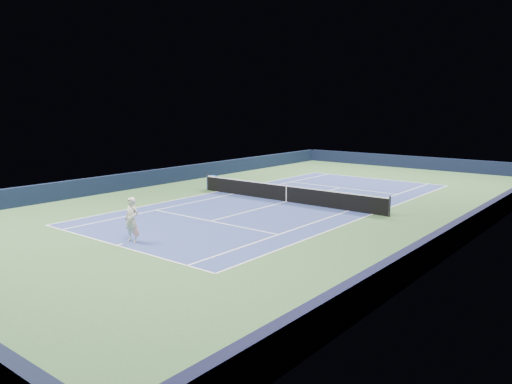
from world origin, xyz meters
The scene contains 19 objects.
ground centered at (0.00, 0.00, 0.00)m, with size 40.00×40.00×0.00m, color #34572F.
wall_far centered at (0.00, 19.82, 0.55)m, with size 22.00×0.35×1.10m, color black.
wall_right centered at (10.82, 0.00, 0.55)m, with size 0.35×40.00×1.10m, color black.
wall_left centered at (-10.82, 0.00, 0.55)m, with size 0.35×40.00×1.10m, color #101931.
court_surface centered at (0.00, 0.00, 0.00)m, with size 10.97×23.77×0.01m, color navy.
baseline_far centered at (0.00, 11.88, 0.01)m, with size 10.97×0.08×0.00m, color white.
baseline_near centered at (0.00, -11.88, 0.01)m, with size 10.97×0.08×0.00m, color white.
sideline_doubles_right centered at (5.49, 0.00, 0.01)m, with size 0.08×23.77×0.00m, color white.
sideline_doubles_left centered at (-5.49, 0.00, 0.01)m, with size 0.08×23.77×0.00m, color white.
sideline_singles_right centered at (4.12, 0.00, 0.01)m, with size 0.08×23.77×0.00m, color white.
sideline_singles_left centered at (-4.12, 0.00, 0.01)m, with size 0.08×23.77×0.00m, color white.
service_line_far centered at (0.00, 6.40, 0.01)m, with size 8.23×0.08×0.00m, color white.
service_line_near centered at (0.00, -6.40, 0.01)m, with size 8.23×0.08×0.00m, color white.
center_service_line centered at (0.00, 0.00, 0.01)m, with size 0.08×12.80×0.00m, color white.
center_mark_far centered at (0.00, 11.73, 0.01)m, with size 0.08×0.30×0.00m, color white.
center_mark_near centered at (0.00, -11.73, 0.01)m, with size 0.08×0.30×0.00m, color white.
tennis_net centered at (0.00, 0.00, 0.50)m, with size 12.90×0.10×1.07m.
sponsor_cube centered at (-6.40, 0.43, 0.46)m, with size 0.63×0.56×0.92m.
tennis_player centered at (0.09, -11.13, 0.94)m, with size 0.86×1.31×2.04m.
Camera 1 is at (16.59, -23.55, 5.61)m, focal length 35.00 mm.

